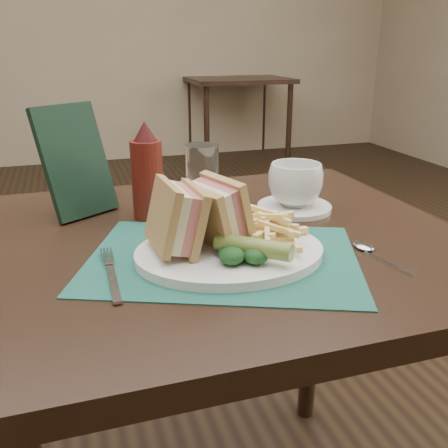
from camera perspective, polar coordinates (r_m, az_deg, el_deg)
name	(u,v)px	position (r m, az deg, el deg)	size (l,w,h in m)	color
floor	(168,400)	(1.69, -6.41, -19.32)	(7.00, 7.00, 0.00)	black
wall_back	(93,161)	(4.91, -14.72, 7.00)	(6.00, 6.00, 0.00)	tan
table_main	(211,408)	(1.08, -1.52, -20.29)	(0.90, 0.75, 0.75)	black
table_bg_right	(237,119)	(4.81, 1.54, 11.93)	(0.90, 0.75, 0.75)	black
placemat	(223,258)	(0.79, -0.12, -3.91)	(0.42, 0.30, 0.00)	#1A5447
plate	(230,252)	(0.79, 0.66, -3.27)	(0.30, 0.24, 0.01)	white
sandwich_half_a	(163,219)	(0.76, -7.00, 0.62)	(0.06, 0.11, 0.10)	tan
sandwich_half_b	(206,214)	(0.78, -2.05, 1.17)	(0.06, 0.11, 0.10)	tan
kale_garnish	(243,252)	(0.74, 2.17, -3.19)	(0.11, 0.08, 0.03)	#143718
pickle_spear	(253,247)	(0.74, 3.37, -2.63)	(0.03, 0.03, 0.12)	olive
fries_pile	(265,224)	(0.82, 4.71, 0.00)	(0.18, 0.20, 0.05)	#FBD87D
fork	(111,271)	(0.75, -12.80, -5.31)	(0.03, 0.17, 0.01)	silver
spoon	(379,256)	(0.83, 17.33, -3.50)	(0.03, 0.15, 0.01)	silver
saucer	(294,207)	(1.03, 8.03, 1.93)	(0.15, 0.15, 0.01)	white
coffee_cup	(295,184)	(1.01, 8.16, 4.51)	(0.11, 0.11, 0.09)	white
drinking_glass	(202,177)	(1.02, -2.49, 5.44)	(0.07, 0.07, 0.13)	white
ketchup_bottle	(147,171)	(0.96, -8.80, 6.03)	(0.06, 0.06, 0.19)	#54150E
check_presenter	(75,161)	(1.01, -16.63, 6.92)	(0.13, 0.01, 0.22)	black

